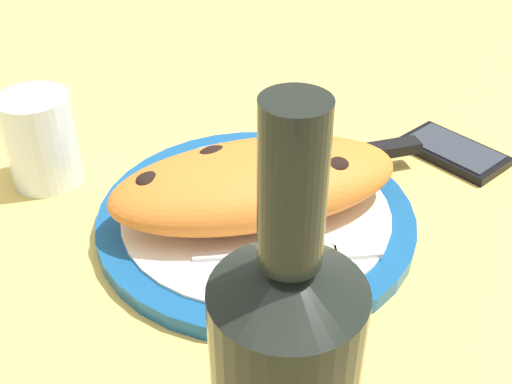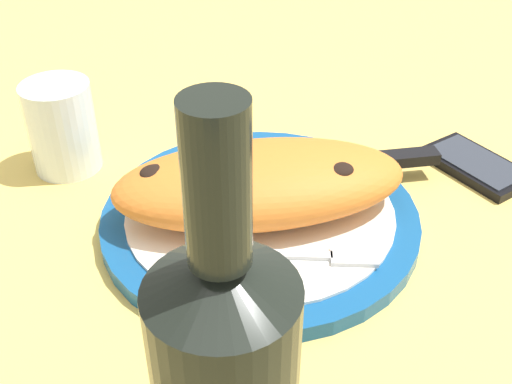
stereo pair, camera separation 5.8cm
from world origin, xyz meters
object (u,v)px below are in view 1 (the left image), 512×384
at_px(calzone, 254,184).
at_px(smartphone, 453,152).
at_px(water_glass, 42,146).
at_px(fork, 305,251).
at_px(knife, 345,157).
at_px(plate, 256,217).

relative_size(calzone, smartphone, 2.25).
bearing_deg(water_glass, fork, -34.80).
relative_size(calzone, water_glass, 2.96).
xyz_separation_m(knife, water_glass, (-0.31, 0.03, 0.02)).
bearing_deg(knife, fork, -115.70).
relative_size(calzone, fork, 1.74).
xyz_separation_m(fork, water_glass, (-0.24, 0.17, 0.02)).
bearing_deg(smartphone, knife, -169.38).
height_order(smartphone, water_glass, water_glass).
xyz_separation_m(calzone, smartphone, (0.23, 0.10, -0.04)).
height_order(fork, knife, knife).
relative_size(plate, calzone, 1.05).
height_order(calzone, smartphone, calzone).
bearing_deg(calzone, plate, 42.67).
relative_size(knife, water_glass, 2.54).
height_order(plate, smartphone, plate).
xyz_separation_m(plate, knife, (0.10, 0.07, 0.01)).
bearing_deg(water_glass, calzone, -26.49).
distance_m(calzone, water_glass, 0.23).
xyz_separation_m(plate, calzone, (-0.00, -0.00, 0.04)).
bearing_deg(calzone, knife, 35.69).
xyz_separation_m(smartphone, water_glass, (-0.44, 0.00, 0.04)).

